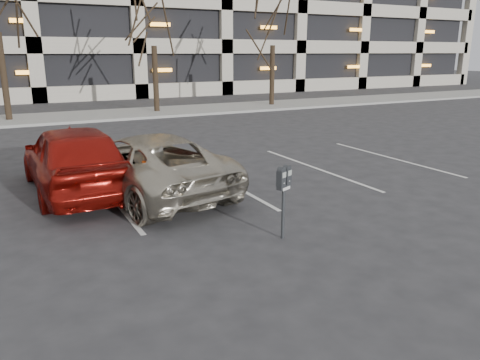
# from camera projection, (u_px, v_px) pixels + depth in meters

# --- Properties ---
(ground) EXTENTS (140.00, 140.00, 0.00)m
(ground) POSITION_uv_depth(u_px,v_px,m) (210.00, 218.00, 9.05)
(ground) COLOR #28282B
(ground) RESTS_ON ground
(sidewalk) EXTENTS (80.00, 4.00, 0.12)m
(sidewalk) POSITION_uv_depth(u_px,v_px,m) (78.00, 117.00, 22.75)
(sidewalk) COLOR gray
(sidewalk) RESTS_ON ground
(stall_lines) EXTENTS (16.90, 5.20, 0.00)m
(stall_lines) POSITION_uv_depth(u_px,v_px,m) (111.00, 196.00, 10.40)
(stall_lines) COLOR silver
(stall_lines) RESTS_ON ground
(tree_c) EXTENTS (3.33, 3.33, 7.57)m
(tree_c) POSITION_uv_depth(u_px,v_px,m) (152.00, 2.00, 23.09)
(tree_c) COLOR black
(tree_c) RESTS_ON ground
(tree_d) EXTENTS (3.40, 3.40, 7.72)m
(tree_d) POSITION_uv_depth(u_px,v_px,m) (273.00, 6.00, 26.15)
(tree_d) COLOR black
(tree_d) RESTS_ON ground
(parking_meter) EXTENTS (0.34, 0.24, 1.25)m
(parking_meter) POSITION_uv_depth(u_px,v_px,m) (284.00, 185.00, 7.80)
(parking_meter) COLOR black
(parking_meter) RESTS_ON ground
(suv_silver) EXTENTS (3.18, 5.28, 1.38)m
(suv_silver) POSITION_uv_depth(u_px,v_px,m) (146.00, 164.00, 10.38)
(suv_silver) COLOR #B7AF9C
(suv_silver) RESTS_ON ground
(car_red) EXTENTS (2.01, 4.71, 1.59)m
(car_red) POSITION_uv_depth(u_px,v_px,m) (74.00, 158.00, 10.49)
(car_red) COLOR maroon
(car_red) RESTS_ON ground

